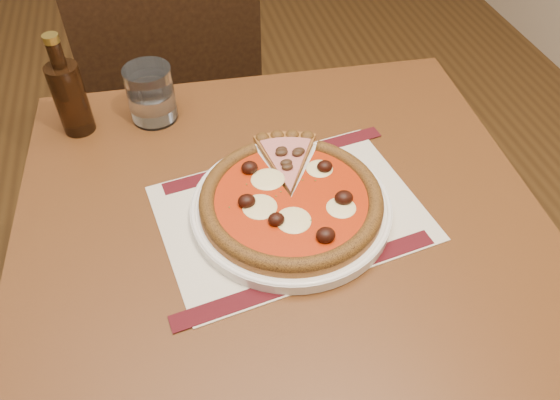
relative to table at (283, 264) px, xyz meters
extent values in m
cube|color=brown|center=(0.00, 0.00, 0.08)|extent=(0.85, 0.85, 0.04)
cylinder|color=brown|center=(-0.33, 0.37, -0.29)|extent=(0.05, 0.05, 0.71)
cylinder|color=brown|center=(0.37, 0.33, -0.29)|extent=(0.05, 0.05, 0.71)
cube|color=black|center=(-0.14, 0.83, -0.21)|extent=(0.49, 0.49, 0.04)
cylinder|color=black|center=(0.02, 1.05, -0.44)|extent=(0.04, 0.04, 0.42)
cylinder|color=black|center=(-0.35, 0.99, -0.44)|extent=(0.04, 0.04, 0.42)
cylinder|color=black|center=(0.07, 0.68, -0.44)|extent=(0.04, 0.04, 0.42)
cylinder|color=black|center=(-0.29, 0.62, -0.44)|extent=(0.04, 0.04, 0.42)
cube|color=black|center=(-0.11, 0.64, 0.04)|extent=(0.43, 0.10, 0.45)
cube|color=beige|center=(0.02, 0.02, 0.10)|extent=(0.43, 0.33, 0.00)
cylinder|color=white|center=(0.02, 0.02, 0.11)|extent=(0.30, 0.30, 0.02)
cylinder|color=#8E5E22|center=(0.02, 0.02, 0.13)|extent=(0.27, 0.27, 0.01)
torus|color=brown|center=(0.02, 0.02, 0.13)|extent=(0.27, 0.27, 0.02)
cylinder|color=#B03008|center=(0.02, 0.02, 0.13)|extent=(0.23, 0.23, 0.00)
ellipsoid|color=#FFEDAB|center=(-0.01, 0.06, 0.14)|extent=(0.05, 0.04, 0.01)
ellipsoid|color=#FFEDAB|center=(-0.06, 0.00, 0.14)|extent=(0.05, 0.04, 0.01)
ellipsoid|color=#FFEDAB|center=(0.01, -0.03, 0.14)|extent=(0.05, 0.04, 0.01)
ellipsoid|color=#FFEDAB|center=(0.09, -0.02, 0.14)|extent=(0.05, 0.04, 0.01)
ellipsoid|color=#FFEDAB|center=(0.05, 0.05, 0.14)|extent=(0.05, 0.04, 0.01)
ellipsoid|color=black|center=(-0.02, 0.07, 0.15)|extent=(0.03, 0.02, 0.02)
ellipsoid|color=black|center=(-0.07, 0.02, 0.15)|extent=(0.03, 0.02, 0.02)
ellipsoid|color=black|center=(-0.02, -0.03, 0.15)|extent=(0.03, 0.02, 0.02)
ellipsoid|color=black|center=(0.04, -0.07, 0.15)|extent=(0.03, 0.02, 0.02)
ellipsoid|color=black|center=(0.07, 0.00, 0.15)|extent=(0.03, 0.02, 0.02)
ellipsoid|color=black|center=(0.09, 0.07, 0.15)|extent=(0.03, 0.02, 0.02)
ellipsoid|color=#3B2415|center=(0.04, 0.08, 0.14)|extent=(0.02, 0.01, 0.01)
ellipsoid|color=#3B2415|center=(0.05, 0.12, 0.14)|extent=(0.02, 0.01, 0.01)
ellipsoid|color=#3B2415|center=(0.03, 0.08, 0.14)|extent=(0.02, 0.01, 0.01)
ellipsoid|color=#3B2415|center=(0.03, 0.12, 0.14)|extent=(0.02, 0.01, 0.01)
ellipsoid|color=#3B2415|center=(0.02, 0.08, 0.14)|extent=(0.02, 0.01, 0.01)
ellipsoid|color=#3B2415|center=(0.02, 0.12, 0.14)|extent=(0.02, 0.01, 0.01)
cylinder|color=white|center=(-0.16, 0.31, 0.15)|extent=(0.10, 0.10, 0.10)
cylinder|color=black|center=(-0.30, 0.31, 0.17)|extent=(0.06, 0.06, 0.13)
cylinder|color=black|center=(-0.30, 0.31, 0.25)|extent=(0.02, 0.02, 0.06)
cylinder|color=olive|center=(-0.30, 0.31, 0.28)|extent=(0.03, 0.03, 0.01)
camera|label=1|loc=(-0.13, -0.53, 0.71)|focal=35.00mm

